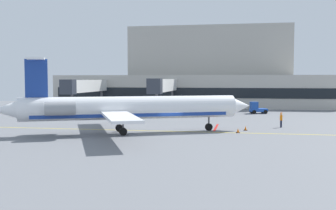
{
  "coord_description": "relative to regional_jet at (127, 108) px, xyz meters",
  "views": [
    {
      "loc": [
        8.2,
        -47.06,
        6.48
      ],
      "look_at": [
        -1.4,
        5.29,
        3.0
      ],
      "focal_mm": 43.55,
      "sensor_mm": 36.0,
      "label": 1
    }
  ],
  "objects": [
    {
      "name": "baggage_tug",
      "position": [
        -12.47,
        19.68,
        -2.15
      ],
      "size": [
        3.35,
        3.09,
        1.82
      ],
      "color": "#1E4CB2",
      "rests_on": "ground"
    },
    {
      "name": "jet_bridge_west",
      "position": [
        -1.36,
        30.09,
        2.1
      ],
      "size": [
        2.4,
        20.26,
        6.47
      ],
      "color": "silver",
      "rests_on": "ground"
    },
    {
      "name": "marshaller",
      "position": [
        18.46,
        9.21,
        -1.94
      ],
      "size": [
        0.43,
        0.79,
        2.04
      ],
      "color": "#191E33",
      "rests_on": "ground"
    },
    {
      "name": "jet_bridge_east",
      "position": [
        -17.18,
        30.21,
        1.92
      ],
      "size": [
        2.4,
        20.02,
        6.29
      ],
      "color": "silver",
      "rests_on": "ground"
    },
    {
      "name": "terminal_building",
      "position": [
        3.54,
        50.34,
        4.35
      ],
      "size": [
        63.24,
        17.33,
        18.7
      ],
      "color": "#B7B2A8",
      "rests_on": "ground"
    },
    {
      "name": "safety_cone_bravo",
      "position": [
        13.82,
        5.28,
        -2.74
      ],
      "size": [
        0.47,
        0.47,
        0.55
      ],
      "color": "orange",
      "rests_on": "ground"
    },
    {
      "name": "regional_jet",
      "position": [
        0.0,
        0.0,
        0.0
      ],
      "size": [
        29.06,
        23.43,
        8.74
      ],
      "color": "white",
      "rests_on": "ground"
    },
    {
      "name": "ground",
      "position": [
        5.2,
        0.96,
        -3.04
      ],
      "size": [
        120.0,
        120.0,
        0.11
      ],
      "color": "slate"
    },
    {
      "name": "pushback_tractor",
      "position": [
        16.0,
        30.63,
        -2.02
      ],
      "size": [
        3.4,
        2.78,
        2.16
      ],
      "color": "#1E4CB2",
      "rests_on": "ground"
    },
    {
      "name": "safety_cone_alpha",
      "position": [
        12.92,
        2.91,
        -2.74
      ],
      "size": [
        0.47,
        0.47,
        0.55
      ],
      "color": "orange",
      "rests_on": "ground"
    }
  ]
}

